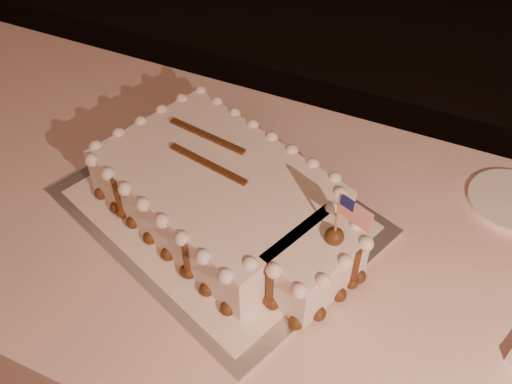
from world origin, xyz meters
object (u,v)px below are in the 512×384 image
at_px(banquet_table, 276,340).
at_px(cake_board, 218,211).
at_px(sheet_cake, 228,199).
at_px(side_plate, 512,201).

relative_size(banquet_table, cake_board, 4.26).
xyz_separation_m(cake_board, sheet_cake, (0.03, -0.01, 0.06)).
distance_m(cake_board, sheet_cake, 0.06).
bearing_deg(banquet_table, sheet_cake, -179.07).
height_order(cake_board, sheet_cake, sheet_cake).
relative_size(banquet_table, side_plate, 14.17).
distance_m(sheet_cake, side_plate, 0.56).
bearing_deg(cake_board, sheet_cake, 0.49).
xyz_separation_m(banquet_table, cake_board, (-0.13, 0.01, 0.38)).
xyz_separation_m(sheet_cake, side_plate, (0.48, 0.27, -0.05)).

